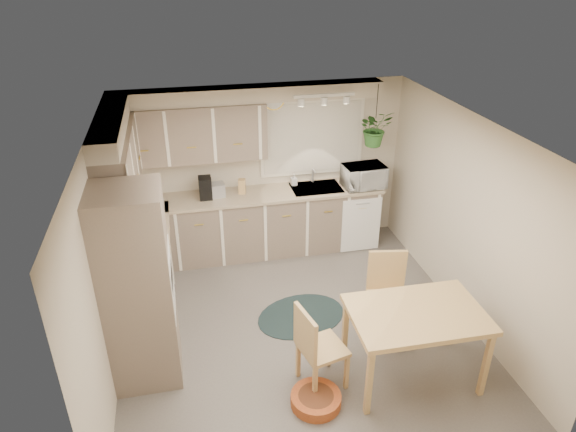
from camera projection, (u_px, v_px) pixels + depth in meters
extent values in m
plane|color=#625C57|center=(297.00, 326.00, 6.06)|extent=(4.20, 4.20, 0.00)
plane|color=white|center=(299.00, 131.00, 4.96)|extent=(4.20, 4.20, 0.00)
cube|color=beige|center=(264.00, 167.00, 7.33)|extent=(4.00, 0.04, 2.40)
cube|color=beige|center=(366.00, 380.00, 3.69)|extent=(4.00, 0.04, 2.40)
cube|color=beige|center=(104.00, 260.00, 5.13)|extent=(0.04, 4.20, 2.40)
cube|color=beige|center=(467.00, 220.00, 5.90)|extent=(0.04, 4.20, 2.40)
cube|color=gray|center=(146.00, 272.00, 6.29)|extent=(0.60, 1.85, 0.90)
cube|color=gray|center=(255.00, 224.00, 7.38)|extent=(3.60, 0.60, 0.90)
cube|color=tan|center=(142.00, 238.00, 6.08)|extent=(0.64, 1.89, 0.04)
cube|color=tan|center=(254.00, 195.00, 7.16)|extent=(3.64, 0.64, 0.04)
cube|color=gray|center=(138.00, 289.00, 4.93)|extent=(0.65, 0.65, 2.10)
cube|color=white|center=(172.00, 285.00, 5.00)|extent=(0.02, 0.56, 0.58)
cube|color=gray|center=(120.00, 164.00, 5.74)|extent=(0.35, 2.00, 0.75)
cube|color=gray|center=(190.00, 134.00, 6.70)|extent=(2.00, 0.35, 0.75)
cube|color=beige|center=(111.00, 123.00, 5.52)|extent=(0.30, 2.00, 0.20)
cube|color=beige|center=(249.00, 94.00, 6.66)|extent=(3.60, 0.30, 0.20)
cube|color=white|center=(141.00, 262.00, 5.57)|extent=(0.52, 0.58, 0.02)
cube|color=white|center=(133.00, 225.00, 5.35)|extent=(0.40, 0.60, 0.14)
cube|color=white|center=(312.00, 138.00, 7.26)|extent=(1.40, 0.02, 1.00)
cube|color=silver|center=(312.00, 137.00, 7.27)|extent=(1.50, 0.02, 1.10)
cube|color=#B0B2B8|center=(316.00, 190.00, 7.35)|extent=(0.70, 0.48, 0.10)
cube|color=white|center=(361.00, 225.00, 7.41)|extent=(0.58, 0.02, 0.83)
cube|color=white|center=(324.00, 95.00, 6.47)|extent=(0.80, 0.04, 0.04)
cylinder|color=gold|center=(274.00, 99.00, 6.89)|extent=(0.30, 0.03, 0.30)
cube|color=tan|center=(413.00, 345.00, 5.17)|extent=(1.33, 0.90, 0.82)
cube|color=tan|center=(323.00, 346.00, 5.07)|extent=(0.53, 0.53, 0.94)
cube|color=tan|center=(389.00, 298.00, 5.75)|extent=(0.53, 0.53, 0.98)
ellipsoid|color=black|center=(301.00, 316.00, 6.23)|extent=(1.27, 1.07, 0.01)
cylinder|color=#B55924|center=(316.00, 399.00, 5.00)|extent=(0.55, 0.55, 0.11)
imported|color=white|center=(364.00, 174.00, 7.28)|extent=(0.60, 0.36, 0.39)
imported|color=white|center=(294.00, 183.00, 7.38)|extent=(0.10, 0.19, 0.08)
imported|color=#2D6327|center=(375.00, 132.00, 7.02)|extent=(0.50, 0.54, 0.39)
cube|color=black|center=(205.00, 188.00, 6.96)|extent=(0.17, 0.21, 0.30)
cube|color=#B0B2B8|center=(213.00, 190.00, 7.02)|extent=(0.33, 0.21, 0.19)
cube|color=tan|center=(242.00, 186.00, 7.12)|extent=(0.11, 0.11, 0.21)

